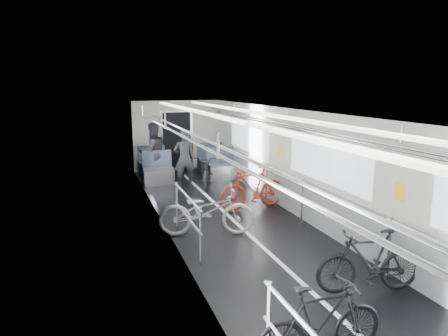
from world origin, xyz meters
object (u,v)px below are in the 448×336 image
Objects in this scene: bike_aisle at (206,171)px; person_seated at (153,152)px; bike_right_near at (369,261)px; bike_right_far at (253,188)px; bike_left_mid at (321,323)px; bike_left_far at (207,211)px; person_standing at (184,159)px.

bike_aisle is 1.83m from person_seated.
bike_right_far reaches higher than bike_right_near.
bike_left_mid is 8.85m from person_seated.
bike_right_near is 7.98m from person_seated.
person_standing is (0.46, 3.82, 0.34)m from bike_left_far.
bike_aisle is (1.00, 7.69, 0.01)m from bike_left_mid.
bike_left_mid is 0.85× the size of bike_aisle.
bike_right_far is 0.95× the size of person_seated.
bike_right_near is at bearing -67.30° from bike_aisle.
person_standing is at bearing -170.48° from bike_aisle.
bike_left_far is 3.86m from person_standing.
person_standing reaches higher than bike_left_mid.
person_standing is 0.92× the size of person_seated.
bike_right_near is 4.17m from bike_right_far.
bike_left_mid is 0.97× the size of bike_right_near.
bike_right_near is (1.56, -2.90, -0.02)m from bike_left_far.
bike_aisle is at bearing 122.53° from person_seated.
bike_left_far is at bearing 75.46° from person_seated.
bike_left_far is at bearing -140.21° from bike_right_near.
bike_left_far is at bearing -56.15° from bike_right_far.
person_standing is at bearing 7.67° from bike_left_far.
bike_left_mid is 0.81× the size of bike_left_far.
bike_right_near reaches higher than bike_left_mid.
bike_left_far reaches higher than bike_left_mid.
bike_right_far is at bearing -35.74° from bike_left_far.
person_seated reaches higher than bike_left_far.
bike_left_far is 1.03× the size of person_seated.
bike_right_near is at bearing -53.70° from bike_left_mid.
bike_right_near reaches higher than bike_aisle.
person_seated is at bearing -155.16° from bike_right_near.
bike_right_near is at bearing 102.60° from person_standing.
bike_aisle is 0.98× the size of person_seated.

